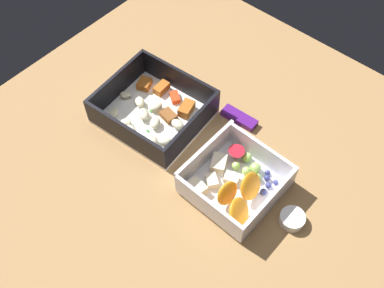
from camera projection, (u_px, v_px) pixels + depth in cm
name	position (u px, v px, depth cm)	size (l,w,h in cm)	color
table_surface	(194.00, 159.00, 81.15)	(80.00, 80.00, 2.00)	#9E7547
pasta_container	(154.00, 111.00, 83.80)	(19.65, 17.97, 6.04)	white
fruit_bowl	(235.00, 183.00, 74.88)	(14.59, 14.91, 5.53)	white
candy_bar	(239.00, 118.00, 84.40)	(7.00, 2.40, 1.20)	#51197A
paper_cup_liner	(292.00, 219.00, 72.38)	(4.13, 4.13, 1.71)	white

